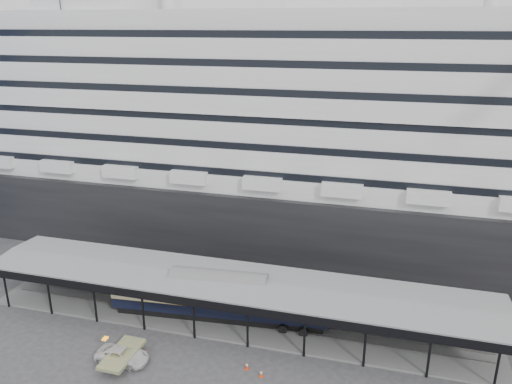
{
  "coord_description": "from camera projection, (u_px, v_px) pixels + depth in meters",
  "views": [
    {
      "loc": [
        15.02,
        -40.32,
        31.21
      ],
      "look_at": [
        1.83,
        8.0,
        14.22
      ],
      "focal_mm": 35.0,
      "sensor_mm": 36.0,
      "label": 1
    }
  ],
  "objects": [
    {
      "name": "port_truck",
      "position": [
        122.0,
        356.0,
        48.2
      ],
      "size": [
        5.23,
        2.47,
        1.45
      ],
      "primitive_type": "imported",
      "rotation": [
        0.0,
        0.0,
        1.56
      ],
      "color": "silver",
      "rests_on": "ground"
    },
    {
      "name": "ground",
      "position": [
        218.0,
        347.0,
        50.6
      ],
      "size": [
        200.0,
        200.0,
        0.0
      ],
      "primitive_type": "plane",
      "color": "#363639",
      "rests_on": "ground"
    },
    {
      "name": "traffic_cone_mid",
      "position": [
        261.0,
        373.0,
        46.29
      ],
      "size": [
        0.47,
        0.47,
        0.72
      ],
      "rotation": [
        0.0,
        0.0,
        -0.35
      ],
      "color": "#E9400C",
      "rests_on": "ground"
    },
    {
      "name": "platform_canopy",
      "position": [
        233.0,
        302.0,
        54.41
      ],
      "size": [
        56.0,
        9.18,
        5.3
      ],
      "color": "slate",
      "rests_on": "ground"
    },
    {
      "name": "traffic_cone_left",
      "position": [
        145.0,
        353.0,
        49.04
      ],
      "size": [
        0.54,
        0.54,
        0.84
      ],
      "rotation": [
        0.0,
        0.0,
        -0.31
      ],
      "color": "#CE420B",
      "rests_on": "ground"
    },
    {
      "name": "pullman_carriage",
      "position": [
        219.0,
        296.0,
        54.64
      ],
      "size": [
        24.22,
        5.17,
        23.6
      ],
      "rotation": [
        0.0,
        0.0,
        0.09
      ],
      "color": "black",
      "rests_on": "ground"
    },
    {
      "name": "traffic_cone_right",
      "position": [
        247.0,
        366.0,
        47.33
      ],
      "size": [
        0.41,
        0.41,
        0.74
      ],
      "rotation": [
        0.0,
        0.0,
        -0.09
      ],
      "color": "red",
      "rests_on": "ground"
    },
    {
      "name": "cruise_ship",
      "position": [
        287.0,
        115.0,
        73.93
      ],
      "size": [
        130.0,
        30.0,
        43.9
      ],
      "color": "black",
      "rests_on": "ground"
    }
  ]
}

